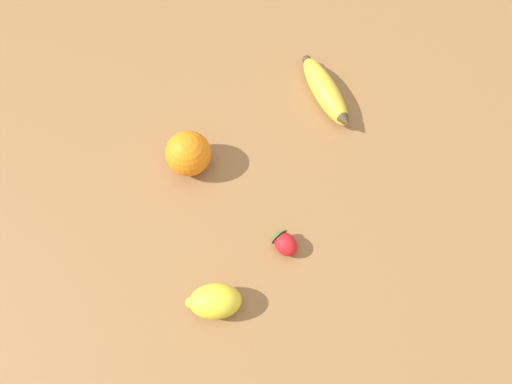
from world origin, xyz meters
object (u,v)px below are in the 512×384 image
at_px(orange, 188,153).
at_px(strawberry, 284,243).
at_px(lemon, 215,301).
at_px(banana, 326,91).

distance_m(orange, strawberry, 0.23).
height_order(strawberry, lemon, lemon).
xyz_separation_m(banana, strawberry, (0.29, -0.12, -0.00)).
relative_size(strawberry, lemon, 0.65).
bearing_deg(orange, lemon, 5.14).
bearing_deg(strawberry, orange, 6.83).
relative_size(banana, strawberry, 3.05).
bearing_deg(orange, banana, 112.92).
distance_m(orange, lemon, 0.26).
relative_size(orange, lemon, 0.90).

